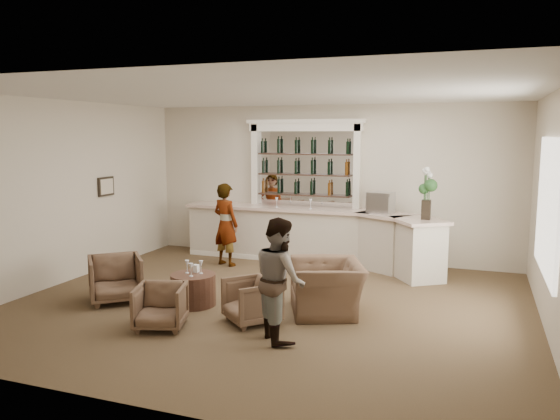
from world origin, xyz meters
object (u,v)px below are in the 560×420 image
at_px(sommelier, 226,224).
at_px(armchair_center, 160,306).
at_px(flower_vase, 427,190).
at_px(guest, 280,279).
at_px(bar_counter, 313,236).
at_px(cocktail_table, 193,290).
at_px(armchair_far, 327,287).
at_px(armchair_left, 116,279).
at_px(armchair_right, 252,301).
at_px(espresso_machine, 381,202).

xyz_separation_m(sommelier, armchair_center, (0.75, -3.66, -0.54)).
bearing_deg(flower_vase, guest, -112.29).
height_order(bar_counter, cocktail_table, bar_counter).
bearing_deg(armchair_far, bar_counter, 177.49).
distance_m(armchair_far, flower_vase, 2.98).
bearing_deg(armchair_left, flower_vase, -7.53).
bearing_deg(armchair_left, armchair_center, -72.33).
bearing_deg(armchair_center, sommelier, 83.30).
relative_size(sommelier, guest, 1.05).
bearing_deg(flower_vase, armchair_far, -116.61).
height_order(bar_counter, armchair_far, bar_counter).
relative_size(armchair_right, armchair_far, 0.59).
bearing_deg(bar_counter, armchair_right, -86.61).
bearing_deg(armchair_left, armchair_right, -45.25).
height_order(cocktail_table, espresso_machine, espresso_machine).
height_order(cocktail_table, armchair_left, armchair_left).
relative_size(cocktail_table, guest, 0.44).
bearing_deg(flower_vase, armchair_right, -123.05).
bearing_deg(espresso_machine, bar_counter, -170.78).
relative_size(armchair_center, flower_vase, 0.72).
xyz_separation_m(bar_counter, sommelier, (-1.63, -0.83, 0.28)).
distance_m(guest, armchair_far, 1.37).
bearing_deg(armchair_left, bar_counter, 17.34).
bearing_deg(sommelier, cocktail_table, 123.91).
xyz_separation_m(bar_counter, armchair_far, (1.12, -3.02, -0.19)).
height_order(espresso_machine, flower_vase, flower_vase).
bearing_deg(armchair_far, armchair_center, -76.65).
bearing_deg(espresso_machine, armchair_far, -83.73).
relative_size(armchair_left, flower_vase, 0.86).
xyz_separation_m(bar_counter, armchair_left, (-2.23, -3.68, -0.20)).
bearing_deg(guest, cocktail_table, 25.17).
relative_size(armchair_left, armchair_right, 1.17).
distance_m(cocktail_table, espresso_machine, 4.25).
height_order(guest, armchair_far, guest).
relative_size(armchair_center, espresso_machine, 1.46).
bearing_deg(armchair_far, espresso_machine, 151.73).
relative_size(bar_counter, cocktail_table, 8.04).
height_order(armchair_center, espresso_machine, espresso_machine).
height_order(sommelier, guest, sommelier).
bearing_deg(armchair_center, bar_counter, 60.62).
height_order(sommelier, armchair_center, sommelier).
bearing_deg(armchair_right, armchair_left, -141.83).
bearing_deg(espresso_machine, guest, -86.16).
bearing_deg(armchair_left, armchair_far, -30.33).
bearing_deg(armchair_left, cocktail_table, -29.72).
bearing_deg(bar_counter, armchair_left, -121.24).
xyz_separation_m(cocktail_table, armchair_center, (0.08, -1.07, 0.06)).
bearing_deg(flower_vase, armchair_left, -146.11).
distance_m(guest, armchair_right, 0.89).
bearing_deg(sommelier, armchair_left, 97.39).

